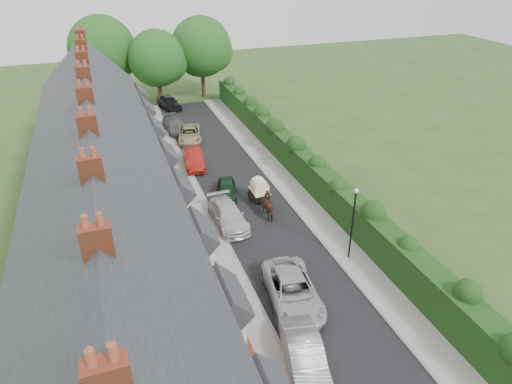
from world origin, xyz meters
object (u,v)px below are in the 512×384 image
lamppost (353,215)px  car_white (228,215)px  horse (270,206)px  horse_cart (259,189)px  car_black (169,102)px  car_silver_b (292,291)px  car_green (227,190)px  car_grey (175,125)px  car_silver_a (305,356)px  car_red (194,158)px  car_beige (190,134)px

lamppost → car_white: (-6.22, 6.60, -2.56)m
horse → horse_cart: bearing=-92.2°
car_black → car_silver_b: bearing=-102.4°
car_green → car_grey: car_grey is taller
car_silver_a → car_red: 24.18m
horse → horse_cart: 2.26m
lamppost → horse: size_ratio=2.49×
lamppost → car_white: bearing=133.3°
car_silver_a → car_black: 41.62m
car_grey → horse_cart: size_ratio=1.74×
car_silver_b → horse: (2.10, 9.13, 0.07)m
car_green → horse: bearing=-46.6°
car_beige → horse: size_ratio=2.45×
car_beige → car_grey: size_ratio=1.01×
car_white → horse: size_ratio=2.46×
car_silver_b → car_white: size_ratio=1.14×
car_silver_a → car_grey: car_silver_a is taller
car_white → horse: bearing=-1.6°
car_silver_b → car_beige: bearing=98.6°
lamppost → car_beige: size_ratio=1.01×
car_white → car_red: car_red is taller
car_grey → car_red: bearing=-95.6°
lamppost → car_white: size_ratio=1.01×
lamppost → car_silver_b: bearing=-153.6°
car_green → horse: 4.53m
car_red → car_beige: car_red is taller
car_green → horse_cart: size_ratio=1.31×
horse_cart → car_green: bearing=141.6°
car_silver_a → horse: 14.03m
lamppost → car_green: lamppost is taller
car_green → car_beige: 12.83m
lamppost → car_silver_a: lamppost is taller
lamppost → car_grey: (-6.40, 26.39, -2.57)m
car_white → car_beige: size_ratio=1.00×
lamppost → car_grey: lamppost is taller
car_black → horse: (2.61, -27.99, 0.10)m
car_green → car_grey: size_ratio=0.75×
car_red → car_black: bearing=94.1°
car_grey → horse: size_ratio=2.42×
car_white → car_beige: bearing=85.6°
car_white → car_grey: 19.79m
car_green → horse_cart: bearing=-23.8°
horse_cart → car_white: bearing=-145.2°
car_green → car_beige: bearing=105.8°
car_silver_a → car_grey: (0.00, 33.40, -0.07)m
car_red → car_grey: (0.00, 9.22, -0.05)m
horse → car_silver_b: bearing=74.8°
car_white → car_black: car_black is taller
car_red → car_silver_a: bearing=-83.3°
car_red → horse_cart: size_ratio=1.63×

